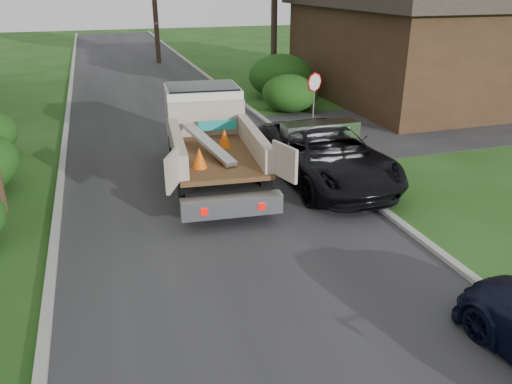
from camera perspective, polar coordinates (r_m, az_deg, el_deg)
The scene contains 11 objects.
ground at distance 10.55m, azimuth 0.19°, elevation -9.36°, with size 120.00×120.00×0.00m, color #1D4513.
road at distance 19.51m, azimuth -8.99°, elevation 5.88°, with size 8.00×90.00×0.02m, color #28282B.
side_street at distance 23.56m, azimuth 21.86°, elevation 7.47°, with size 16.00×7.00×0.02m, color #28282B.
curb_left at distance 19.35m, azimuth -21.08°, elevation 4.63°, with size 0.20×90.00×0.12m, color #9E9E99.
curb_right at distance 20.48m, azimuth 2.46°, elevation 7.13°, with size 0.20×90.00×0.12m, color #9E9E99.
stop_sign at distance 19.59m, azimuth 6.65°, elevation 11.43°, with size 0.71×0.32×2.48m.
house_right at distance 27.57m, azimuth 17.91°, elevation 16.75°, with size 9.72×12.96×6.20m.
hedge_right_a at distance 23.61m, azimuth 3.88°, elevation 11.20°, with size 2.60×2.60×1.70m, color #0E4010.
hedge_right_b at distance 26.56m, azimuth 2.92°, elevation 13.09°, with size 3.38×3.38×2.21m, color #0E4010.
flatbed_truck at distance 15.74m, azimuth -5.49°, elevation 7.10°, with size 3.34×6.86×2.52m.
black_pickup at distance 15.23m, azimuth 7.88°, elevation 4.34°, with size 2.77×6.01×1.67m, color black.
Camera 1 is at (-2.77, -8.48, 5.64)m, focal length 35.00 mm.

